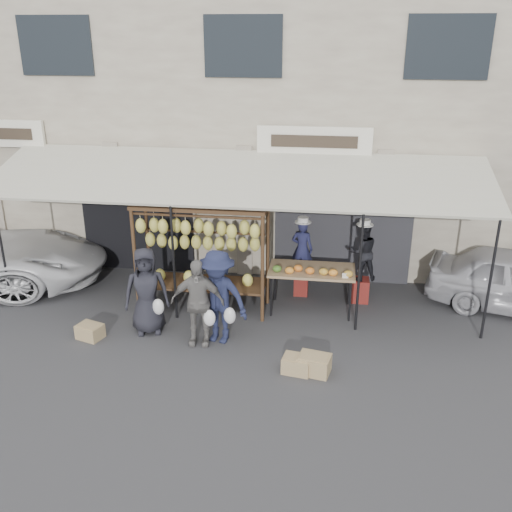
{
  "coord_description": "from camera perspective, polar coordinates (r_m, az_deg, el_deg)",
  "views": [
    {
      "loc": [
        1.96,
        -8.59,
        5.32
      ],
      "look_at": [
        0.55,
        1.4,
        1.3
      ],
      "focal_mm": 40.0,
      "sensor_mm": 36.0,
      "label": 1
    }
  ],
  "objects": [
    {
      "name": "vendor_left",
      "position": [
        11.96,
        4.64,
        0.69
      ],
      "size": [
        0.51,
        0.39,
        1.25
      ],
      "primitive_type": "imported",
      "rotation": [
        0.0,
        0.0,
        2.94
      ],
      "color": "#1E2045",
      "rests_on": "stool_left"
    },
    {
      "name": "shophouse",
      "position": [
        15.3,
        0.62,
        15.46
      ],
      "size": [
        24.0,
        6.15,
        7.3
      ],
      "color": "#BBB29B",
      "rests_on": "ground_plane"
    },
    {
      "name": "stool_left",
      "position": [
        12.28,
        4.52,
        -2.93
      ],
      "size": [
        0.3,
        0.3,
        0.41
      ],
      "primitive_type": "cube",
      "rotation": [
        0.0,
        0.0,
        0.02
      ],
      "color": "maroon",
      "rests_on": "ground_plane"
    },
    {
      "name": "vendor_right",
      "position": [
        11.8,
        10.64,
        0.43
      ],
      "size": [
        0.69,
        0.59,
        1.22
      ],
      "primitive_type": "imported",
      "rotation": [
        0.0,
        0.0,
        3.39
      ],
      "color": "black",
      "rests_on": "stool_right"
    },
    {
      "name": "stool_right",
      "position": [
        12.13,
        10.36,
        -3.35
      ],
      "size": [
        0.44,
        0.44,
        0.5
      ],
      "primitive_type": "cube",
      "rotation": [
        0.0,
        0.0,
        -0.32
      ],
      "color": "maroon",
      "rests_on": "ground_plane"
    },
    {
      "name": "crate_near_a",
      "position": [
        9.66,
        4.1,
        -10.76
      ],
      "size": [
        0.51,
        0.42,
        0.28
      ],
      "primitive_type": "cube",
      "rotation": [
        0.0,
        0.0,
        -0.17
      ],
      "color": "tan",
      "rests_on": "ground_plane"
    },
    {
      "name": "crate_near_b",
      "position": [
        9.66,
        5.84,
        -10.72
      ],
      "size": [
        0.59,
        0.49,
        0.31
      ],
      "primitive_type": "cube",
      "rotation": [
        0.0,
        0.0,
        -0.2
      ],
      "color": "tan",
      "rests_on": "ground_plane"
    },
    {
      "name": "produce_table",
      "position": [
        11.3,
        5.59,
        -1.55
      ],
      "size": [
        1.7,
        0.9,
        1.04
      ],
      "color": "tan",
      "rests_on": "ground_plane"
    },
    {
      "name": "ground_plane",
      "position": [
        10.29,
        -4.2,
        -9.47
      ],
      "size": [
        90.0,
        90.0,
        0.0
      ],
      "primitive_type": "plane",
      "color": "#2D2D30"
    },
    {
      "name": "crate_far",
      "position": [
        11.03,
        -16.26,
        -7.26
      ],
      "size": [
        0.53,
        0.46,
        0.27
      ],
      "primitive_type": "cube",
      "rotation": [
        0.0,
        0.0,
        -0.31
      ],
      "color": "tan",
      "rests_on": "ground_plane"
    },
    {
      "name": "customer_mid",
      "position": [
        10.18,
        -5.88,
        -4.64
      ],
      "size": [
        0.98,
        0.47,
        1.63
      ],
      "primitive_type": "imported",
      "rotation": [
        0.0,
        0.0,
        0.07
      ],
      "color": "slate",
      "rests_on": "ground_plane"
    },
    {
      "name": "customer_right",
      "position": [
        10.2,
        -3.83,
        -4.12
      ],
      "size": [
        1.26,
        0.9,
        1.76
      ],
      "primitive_type": "imported",
      "rotation": [
        0.0,
        0.0,
        -0.24
      ],
      "color": "#1B203C",
      "rests_on": "ground_plane"
    },
    {
      "name": "customer_left",
      "position": [
        10.71,
        -10.89,
        -3.44
      ],
      "size": [
        0.94,
        0.75,
        1.67
      ],
      "primitive_type": "imported",
      "rotation": [
        0.0,
        0.0,
        0.31
      ],
      "color": "black",
      "rests_on": "ground_plane"
    },
    {
      "name": "awning",
      "position": [
        11.37,
        -2.12,
        7.74
      ],
      "size": [
        10.0,
        2.35,
        2.92
      ],
      "color": "beige",
      "rests_on": "ground_plane"
    },
    {
      "name": "banana_rack",
      "position": [
        11.12,
        -5.52,
        1.96
      ],
      "size": [
        2.6,
        0.9,
        2.24
      ],
      "color": "#51351C",
      "rests_on": "ground_plane"
    }
  ]
}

